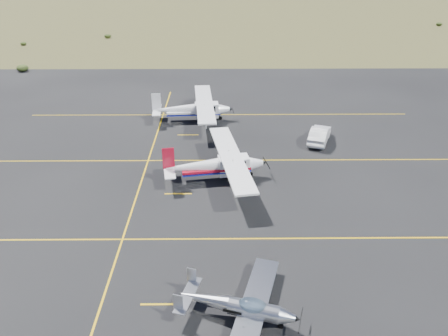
% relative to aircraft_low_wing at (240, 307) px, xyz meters
% --- Properties ---
extents(ground, '(1600.00, 1600.00, 0.00)m').
position_rel_aircraft_low_wing_xyz_m(ground, '(-1.04, 4.54, -0.83)').
color(ground, '#383D1C').
rests_on(ground, ground).
extents(apron, '(72.00, 72.00, 0.02)m').
position_rel_aircraft_low_wing_xyz_m(apron, '(-1.04, 11.54, -0.83)').
color(apron, black).
rests_on(apron, ground).
extents(aircraft_low_wing, '(5.86, 7.97, 1.74)m').
position_rel_aircraft_low_wing_xyz_m(aircraft_low_wing, '(0.00, 0.00, 0.00)').
color(aircraft_low_wing, silver).
rests_on(aircraft_low_wing, apron).
extents(aircraft_cessna, '(7.09, 11.69, 2.95)m').
position_rel_aircraft_low_wing_xyz_m(aircraft_cessna, '(-1.27, 14.23, 0.48)').
color(aircraft_cessna, white).
rests_on(aircraft_cessna, apron).
extents(aircraft_plain, '(7.16, 11.91, 3.01)m').
position_rel_aircraft_low_wing_xyz_m(aircraft_plain, '(-3.71, 26.78, 0.50)').
color(aircraft_plain, white).
rests_on(aircraft_plain, apron).
extents(sedan, '(3.00, 4.68, 1.46)m').
position_rel_aircraft_low_wing_xyz_m(sedan, '(8.19, 21.31, -0.09)').
color(sedan, white).
rests_on(sedan, apron).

